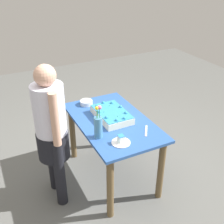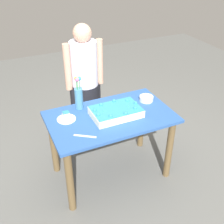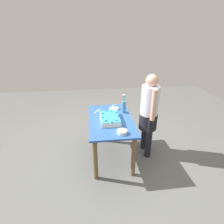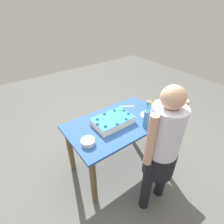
{
  "view_description": "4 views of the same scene",
  "coord_description": "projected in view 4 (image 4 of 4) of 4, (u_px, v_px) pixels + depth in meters",
  "views": [
    {
      "loc": [
        -2.32,
        1.16,
        2.28
      ],
      "look_at": [
        0.01,
        0.0,
        0.85
      ],
      "focal_mm": 45.0,
      "sensor_mm": 36.0,
      "label": 1
    },
    {
      "loc": [
        -0.95,
        -2.1,
        2.24
      ],
      "look_at": [
        0.0,
        -0.03,
        0.81
      ],
      "focal_mm": 45.0,
      "sensor_mm": 36.0,
      "label": 2
    },
    {
      "loc": [
        2.59,
        -0.29,
        2.12
      ],
      "look_at": [
        0.04,
        0.02,
        0.9
      ],
      "focal_mm": 28.0,
      "sensor_mm": 36.0,
      "label": 3
    },
    {
      "loc": [
        1.06,
        1.34,
        2.04
      ],
      "look_at": [
        0.04,
        -0.05,
        0.89
      ],
      "focal_mm": 28.0,
      "sensor_mm": 36.0,
      "label": 4
    }
  ],
  "objects": [
    {
      "name": "cake_knife",
      "position": [
        127.0,
        106.0,
        2.44
      ],
      "size": [
        0.18,
        0.13,
        0.0
      ],
      "primitive_type": "cube",
      "rotation": [
        0.0,
        0.0,
        5.69
      ],
      "color": "silver",
      "rests_on": "dining_table"
    },
    {
      "name": "sheet_cake",
      "position": [
        113.0,
        120.0,
        2.09
      ],
      "size": [
        0.48,
        0.3,
        0.11
      ],
      "color": "#F0EDCD",
      "rests_on": "dining_table"
    },
    {
      "name": "fruit_bowl",
      "position": [
        88.0,
        142.0,
        1.81
      ],
      "size": [
        0.15,
        0.15,
        0.05
      ],
      "primitive_type": "cylinder",
      "color": "silver",
      "rests_on": "dining_table"
    },
    {
      "name": "dining_table",
      "position": [
        117.0,
        132.0,
        2.21
      ],
      "size": [
        1.22,
        0.73,
        0.75
      ],
      "color": "#2B549B",
      "rests_on": "ground_plane"
    },
    {
      "name": "flower_vase",
      "position": [
        147.0,
        117.0,
        1.99
      ],
      "size": [
        0.08,
        0.08,
        0.35
      ],
      "color": "teal",
      "rests_on": "dining_table"
    },
    {
      "name": "ground_plane",
      "position": [
        116.0,
        163.0,
        2.55
      ],
      "size": [
        8.0,
        8.0,
        0.0
      ],
      "primitive_type": "plane",
      "color": "#5D5E5A"
    },
    {
      "name": "person_standing",
      "position": [
        162.0,
        147.0,
        1.64
      ],
      "size": [
        0.45,
        0.31,
        1.49
      ],
      "rotation": [
        0.0,
        0.0,
        -1.57
      ],
      "color": "black",
      "rests_on": "ground_plane"
    },
    {
      "name": "serving_plate_with_slice",
      "position": [
        148.0,
        114.0,
        2.24
      ],
      "size": [
        0.18,
        0.18,
        0.08
      ],
      "color": "white",
      "rests_on": "dining_table"
    }
  ]
}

